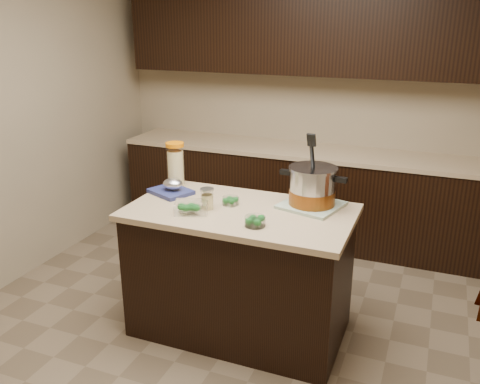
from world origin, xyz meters
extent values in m
plane|color=brown|center=(0.00, 0.00, 0.00)|extent=(4.00, 4.00, 0.00)
cube|color=tan|center=(0.00, 2.00, 1.35)|extent=(4.00, 0.04, 2.70)
cube|color=black|center=(0.00, 1.70, 0.43)|extent=(3.60, 0.60, 0.86)
cube|color=tan|center=(0.00, 1.70, 0.88)|extent=(3.60, 0.63, 0.04)
cube|color=black|center=(0.00, 1.82, 1.95)|extent=(3.60, 0.35, 0.75)
cube|color=black|center=(0.00, 0.00, 0.43)|extent=(1.40, 0.75, 0.86)
cube|color=tan|center=(0.00, 0.00, 0.88)|extent=(1.46, 0.81, 0.04)
cube|color=#50785A|center=(0.42, 0.23, 0.91)|extent=(0.44, 0.44, 0.02)
cylinder|color=#B7B7BC|center=(0.42, 0.23, 1.04)|extent=(0.32, 0.32, 0.23)
cylinder|color=brown|center=(0.42, 0.23, 0.97)|extent=(0.32, 0.32, 0.10)
cylinder|color=#B7B7BC|center=(0.42, 0.23, 1.16)|extent=(0.34, 0.34, 0.02)
cube|color=black|center=(0.23, 0.24, 1.11)|extent=(0.08, 0.04, 0.03)
cube|color=black|center=(0.60, 0.21, 1.11)|extent=(0.08, 0.04, 0.03)
cylinder|color=black|center=(0.42, 0.19, 1.23)|extent=(0.03, 0.13, 0.29)
cylinder|color=#D1BF80|center=(-0.62, 0.27, 1.03)|extent=(0.14, 0.14, 0.27)
cylinder|color=white|center=(-0.62, 0.27, 1.05)|extent=(0.16, 0.16, 0.30)
cylinder|color=orange|center=(-0.62, 0.27, 1.21)|extent=(0.16, 0.16, 0.02)
cylinder|color=#D1BF80|center=(-0.20, -0.06, 0.95)|extent=(0.08, 0.08, 0.10)
cylinder|color=white|center=(-0.20, -0.06, 0.96)|extent=(0.09, 0.09, 0.12)
cylinder|color=silver|center=(-0.20, -0.06, 1.04)|extent=(0.09, 0.09, 0.02)
cylinder|color=silver|center=(-0.09, 0.06, 0.93)|extent=(0.14, 0.14, 0.05)
cylinder|color=silver|center=(0.19, -0.22, 0.93)|extent=(0.17, 0.17, 0.06)
cube|color=silver|center=(-0.27, -0.17, 0.94)|extent=(0.25, 0.21, 0.07)
cube|color=navy|center=(-0.57, 0.11, 0.91)|extent=(0.34, 0.32, 0.03)
ellipsoid|color=silver|center=(-0.55, 0.11, 0.97)|extent=(0.14, 0.12, 0.08)
camera|label=1|loc=(1.14, -2.85, 2.09)|focal=38.00mm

